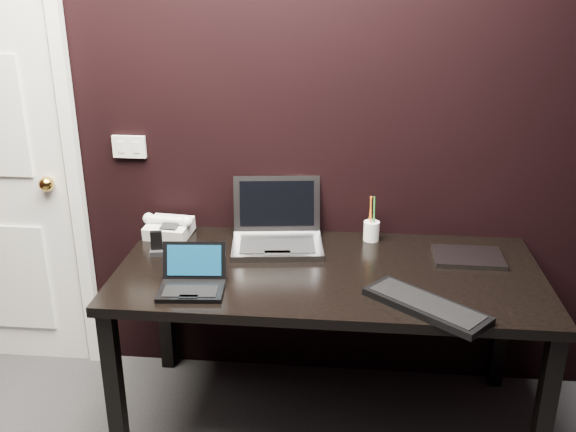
# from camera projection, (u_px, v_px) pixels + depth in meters

# --- Properties ---
(wall_back) EXTENTS (4.00, 0.00, 4.00)m
(wall_back) POSITION_uv_depth(u_px,v_px,m) (266.00, 109.00, 2.77)
(wall_back) COLOR black
(wall_back) RESTS_ON ground
(wall_switch) EXTENTS (0.15, 0.02, 0.10)m
(wall_switch) POSITION_uv_depth(u_px,v_px,m) (129.00, 147.00, 2.88)
(wall_switch) COLOR silver
(wall_switch) RESTS_ON wall_back
(desk) EXTENTS (1.70, 0.80, 0.74)m
(desk) POSITION_uv_depth(u_px,v_px,m) (328.00, 286.00, 2.60)
(desk) COLOR black
(desk) RESTS_ON ground
(netbook) EXTENTS (0.26, 0.23, 0.15)m
(netbook) POSITION_uv_depth(u_px,v_px,m) (192.00, 282.00, 2.40)
(netbook) COLOR black
(netbook) RESTS_ON desk
(silver_laptop) EXTENTS (0.42, 0.39, 0.27)m
(silver_laptop) POSITION_uv_depth(u_px,v_px,m) (277.00, 234.00, 2.79)
(silver_laptop) COLOR gray
(silver_laptop) RESTS_ON desk
(ext_keyboard) EXTENTS (0.45, 0.41, 0.03)m
(ext_keyboard) POSITION_uv_depth(u_px,v_px,m) (426.00, 305.00, 2.27)
(ext_keyboard) COLOR black
(ext_keyboard) RESTS_ON desk
(closed_laptop) EXTENTS (0.29, 0.21, 0.02)m
(closed_laptop) POSITION_uv_depth(u_px,v_px,m) (468.00, 257.00, 2.66)
(closed_laptop) COLOR gray
(closed_laptop) RESTS_ON desk
(desk_phone) EXTENTS (0.24, 0.19, 0.11)m
(desk_phone) POSITION_uv_depth(u_px,v_px,m) (169.00, 227.00, 2.88)
(desk_phone) COLOR silver
(desk_phone) RESTS_ON desk
(mobile_phone) EXTENTS (0.07, 0.06, 0.10)m
(mobile_phone) POSITION_uv_depth(u_px,v_px,m) (157.00, 246.00, 2.70)
(mobile_phone) COLOR black
(mobile_phone) RESTS_ON desk
(pen_cup) EXTENTS (0.08, 0.08, 0.21)m
(pen_cup) POSITION_uv_depth(u_px,v_px,m) (371.00, 230.00, 2.83)
(pen_cup) COLOR white
(pen_cup) RESTS_ON desk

